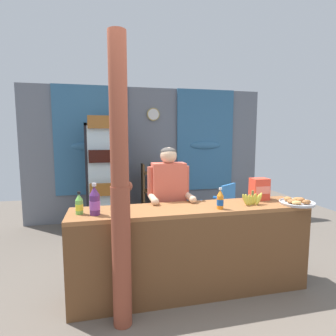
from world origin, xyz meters
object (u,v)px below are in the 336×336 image
drink_fridge (106,170)px  snack_box_crackers (259,189)px  stall_counter (194,245)px  bottle_shelf_rack (155,192)px  shopkeeper (169,196)px  plastic_lawn_chair (221,205)px  soda_bottle_lime_soda (79,205)px  pastry_tray (297,202)px  soda_bottle_grape_soda (95,201)px  soda_bottle_orange_soda (220,200)px  timber_post (120,192)px  banana_bunch (252,199)px

drink_fridge → snack_box_crackers: bearing=-49.1°
stall_counter → bottle_shelf_rack: (0.02, 2.44, 0.04)m
drink_fridge → shopkeeper: (0.70, -1.69, -0.12)m
plastic_lawn_chair → soda_bottle_lime_soda: 2.64m
bottle_shelf_rack → pastry_tray: size_ratio=3.09×
snack_box_crackers → plastic_lawn_chair: bearing=84.0°
soda_bottle_grape_soda → pastry_tray: (2.09, -0.08, -0.10)m
stall_counter → soda_bottle_grape_soda: (-0.96, 0.03, 0.49)m
bottle_shelf_rack → plastic_lawn_chair: (0.97, -0.83, -0.10)m
drink_fridge → soda_bottle_grape_soda: size_ratio=6.54×
soda_bottle_lime_soda → soda_bottle_orange_soda: bearing=-5.2°
soda_bottle_orange_soda → pastry_tray: bearing=-0.7°
shopkeeper → plastic_lawn_chair: bearing=43.5°
shopkeeper → pastry_tray: 1.39m
plastic_lawn_chair → timber_post: bearing=-132.9°
timber_post → soda_bottle_lime_soda: timber_post is taller
stall_counter → drink_fridge: drink_fridge is taller
drink_fridge → pastry_tray: size_ratio=5.36×
stall_counter → snack_box_crackers: snack_box_crackers is taller
pastry_tray → soda_bottle_grape_soda: bearing=177.9°
timber_post → pastry_tray: timber_post is taller
snack_box_crackers → pastry_tray: size_ratio=0.67×
snack_box_crackers → pastry_tray: 0.41m
stall_counter → shopkeeper: (-0.15, 0.52, 0.40)m
timber_post → banana_bunch: (1.39, 0.29, -0.20)m
stall_counter → bottle_shelf_rack: 2.44m
bottle_shelf_rack → snack_box_crackers: snack_box_crackers is taller
stall_counter → soda_bottle_orange_soda: (0.25, -0.03, 0.46)m
stall_counter → snack_box_crackers: (0.85, 0.24, 0.49)m
bottle_shelf_rack → banana_bunch: bottle_shelf_rack is taller
banana_bunch → stall_counter: bearing=-177.3°
stall_counter → pastry_tray: pastry_tray is taller
bottle_shelf_rack → soda_bottle_lime_soda: (-1.13, -2.35, 0.42)m
bottle_shelf_rack → soda_bottle_lime_soda: soda_bottle_lime_soda is taller
soda_bottle_grape_soda → soda_bottle_lime_soda: size_ratio=1.40×
drink_fridge → banana_bunch: 2.64m
drink_fridge → pastry_tray: drink_fridge is taller
stall_counter → shopkeeper: size_ratio=1.62×
plastic_lawn_chair → soda_bottle_orange_soda: size_ratio=3.99×
banana_bunch → soda_bottle_grape_soda: bearing=-180.0°
soda_bottle_grape_soda → banana_bunch: 1.61m
soda_bottle_lime_soda → shopkeeper: bearing=24.2°
timber_post → soda_bottle_lime_soda: bearing=135.8°
soda_bottle_orange_soda → soda_bottle_lime_soda: soda_bottle_orange_soda is taller
bottle_shelf_rack → soda_bottle_orange_soda: (0.23, -2.47, 0.42)m
soda_bottle_orange_soda → banana_bunch: (0.39, 0.07, -0.03)m
stall_counter → shopkeeper: 0.67m
shopkeeper → snack_box_crackers: shopkeeper is taller
soda_bottle_lime_soda → banana_bunch: bearing=-1.9°
pastry_tray → stall_counter: bearing=177.7°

